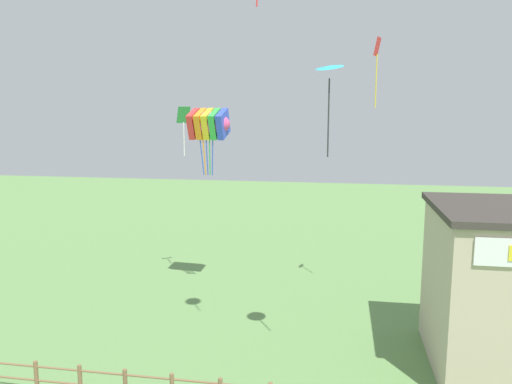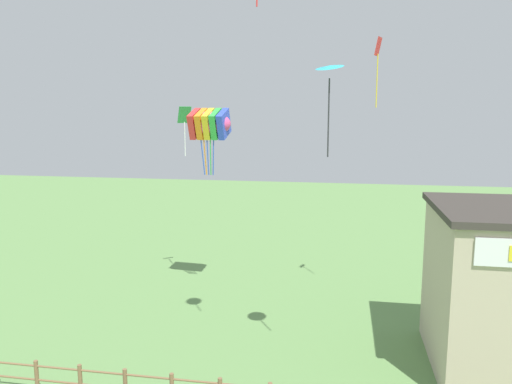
{
  "view_description": "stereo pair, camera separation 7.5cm",
  "coord_description": "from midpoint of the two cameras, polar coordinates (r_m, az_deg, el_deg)",
  "views": [
    {
      "loc": [
        2.79,
        -8.47,
        9.52
      ],
      "look_at": [
        0.0,
        7.7,
        6.91
      ],
      "focal_mm": 35.0,
      "sensor_mm": 36.0,
      "label": 1
    },
    {
      "loc": [
        2.86,
        -8.45,
        9.52
      ],
      "look_at": [
        0.0,
        7.7,
        6.91
      ],
      "focal_mm": 35.0,
      "sensor_mm": 36.0,
      "label": 2
    }
  ],
  "objects": [
    {
      "name": "kite_green_diamond",
      "position": [
        27.14,
        -8.09,
        8.02
      ],
      "size": [
        0.77,
        0.72,
        2.64
      ],
      "color": "green"
    },
    {
      "name": "kite_red_diamond",
      "position": [
        24.24,
        13.83,
        14.49
      ],
      "size": [
        0.37,
        0.63,
        3.16
      ],
      "color": "red"
    },
    {
      "name": "kite_cyan_delta",
      "position": [
        16.67,
        8.54,
        13.46
      ],
      "size": [
        1.23,
        1.22,
        3.07
      ],
      "color": "#2DB2C6"
    },
    {
      "name": "kite_rainbow_parafoil",
      "position": [
        25.35,
        -5.27,
        7.74
      ],
      "size": [
        2.34,
        1.74,
        3.37
      ],
      "color": "#E54C8C"
    }
  ]
}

